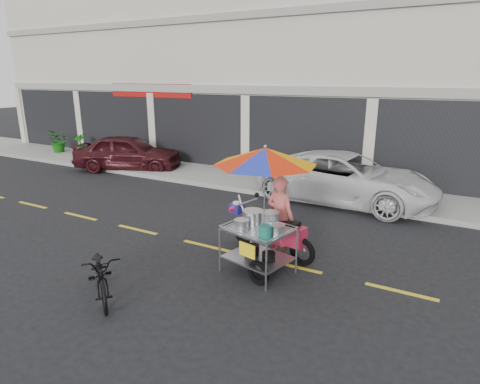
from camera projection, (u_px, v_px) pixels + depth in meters
The scene contains 9 objects.
ground at pixel (292, 266), 7.82m from camera, with size 90.00×90.00×0.00m, color black.
sidewalk at pixel (359, 193), 12.43m from camera, with size 45.00×3.00×0.15m, color gray.
centerline at pixel (292, 266), 7.82m from camera, with size 42.00×0.10×0.01m, color gold.
maroon_sedan at pixel (128, 153), 15.65m from camera, with size 1.65×4.10×1.40m, color #391014.
white_pickup at pixel (346, 178), 11.68m from camera, with size 2.38×5.16×1.43m, color silver.
plant_tall at pixel (59, 141), 18.64m from camera, with size 0.95×0.82×1.06m, color #11570E.
plant_short at pixel (80, 144), 18.23m from camera, with size 0.49×0.49×0.88m, color #11570E.
near_bicycle at pixel (101, 274), 6.63m from camera, with size 0.57×1.64×0.86m, color black.
food_vendor_rig at pixel (269, 191), 7.44m from camera, with size 2.41×2.30×2.43m.
Camera 1 is at (2.54, -6.72, 3.57)m, focal length 30.00 mm.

